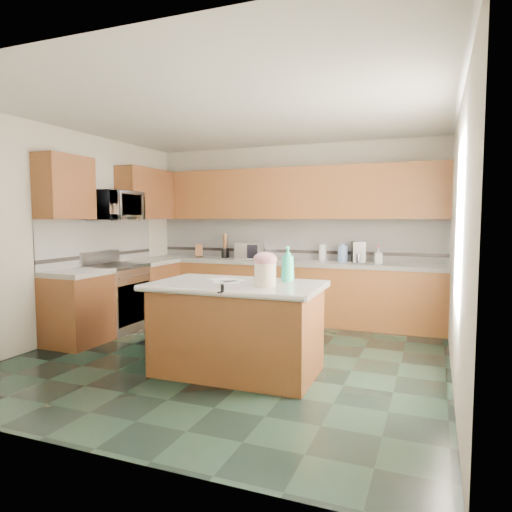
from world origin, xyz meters
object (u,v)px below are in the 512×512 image
at_px(treat_jar, 265,274).
at_px(knife_block, 199,251).
at_px(island_top, 237,286).
at_px(soap_bottle_island, 288,264).
at_px(coffee_maker, 358,252).
at_px(toaster_oven, 249,251).
at_px(island_base, 237,331).

height_order(treat_jar, knife_block, treat_jar).
xyz_separation_m(island_top, soap_bottle_island, (0.44, 0.28, 0.21)).
bearing_deg(coffee_maker, treat_jar, -116.90).
bearing_deg(island_top, toaster_oven, 108.84).
relative_size(soap_bottle_island, knife_block, 1.78).
xyz_separation_m(toaster_oven, coffee_maker, (1.71, 0.03, 0.03)).
distance_m(toaster_oven, coffee_maker, 1.71).
bearing_deg(treat_jar, coffee_maker, 83.07).
distance_m(island_base, toaster_oven, 2.75).
height_order(soap_bottle_island, coffee_maker, soap_bottle_island).
relative_size(island_base, soap_bottle_island, 4.40).
distance_m(island_top, coffee_maker, 2.68).
distance_m(soap_bottle_island, knife_block, 3.18).
height_order(island_top, soap_bottle_island, soap_bottle_island).
bearing_deg(island_base, soap_bottle_island, 31.30).
relative_size(island_top, knife_block, 8.33).
distance_m(treat_jar, toaster_oven, 2.91).
height_order(island_top, toaster_oven, toaster_oven).
distance_m(soap_bottle_island, toaster_oven, 2.62).
xyz_separation_m(island_base, toaster_oven, (-0.91, 2.53, 0.62)).
bearing_deg(treat_jar, island_top, 165.67).
relative_size(island_top, soap_bottle_island, 4.68).
bearing_deg(island_top, knife_block, 124.64).
bearing_deg(island_base, island_top, 133.95).
relative_size(island_base, island_top, 0.94).
xyz_separation_m(island_base, treat_jar, (0.34, -0.10, 0.60)).
bearing_deg(treat_jar, island_base, 165.67).
relative_size(island_base, treat_jar, 7.19).
height_order(toaster_oven, coffee_maker, coffee_maker).
relative_size(treat_jar, coffee_maker, 0.72).
distance_m(island_top, knife_block, 3.11).
bearing_deg(soap_bottle_island, island_top, -142.29).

